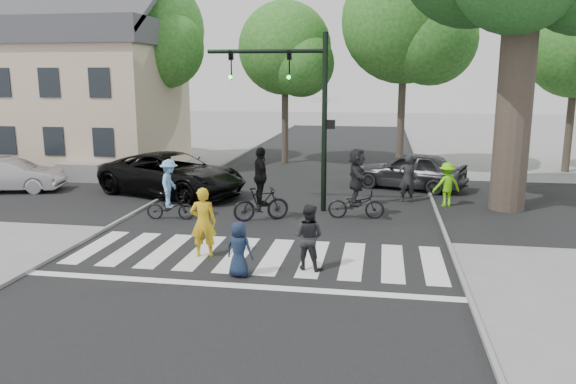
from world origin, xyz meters
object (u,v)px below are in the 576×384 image
pedestrian_adult (308,237)px  cyclist_mid (261,191)px  traffic_signal (300,97)px  cyclist_left (170,194)px  car_suv (173,174)px  car_grey (410,170)px  pedestrian_child (239,249)px  car_silver (9,175)px  cyclist_right (357,188)px  pedestrian_woman (203,222)px

pedestrian_adult → cyclist_mid: 4.84m
traffic_signal → cyclist_left: size_ratio=3.03×
pedestrian_adult → cyclist_mid: size_ratio=0.67×
cyclist_left → pedestrian_adult: bearing=-38.4°
pedestrian_adult → cyclist_left: (-5.05, 4.00, 0.05)m
car_suv → car_grey: (9.19, 2.86, -0.06)m
car_suv → car_grey: size_ratio=1.32×
cyclist_left → cyclist_mid: cyclist_mid is taller
traffic_signal → pedestrian_child: size_ratio=4.54×
cyclist_mid → car_silver: 11.36m
cyclist_right → car_grey: size_ratio=0.51×
cyclist_mid → pedestrian_woman: bearing=-99.9°
cyclist_right → car_silver: (-14.00, 2.05, -0.36)m
pedestrian_woman → cyclist_left: cyclist_left is taller
cyclist_mid → traffic_signal: bearing=58.8°
traffic_signal → cyclist_right: size_ratio=2.59×
cyclist_mid → pedestrian_adult: bearing=-64.1°
traffic_signal → car_suv: traffic_signal is taller
traffic_signal → cyclist_right: 3.60m
cyclist_mid → car_grey: bearing=51.2°
traffic_signal → cyclist_right: (2.01, -0.85, -2.87)m
traffic_signal → car_suv: size_ratio=1.00×
pedestrian_woman → car_suv: pedestrian_woman is taller
traffic_signal → cyclist_left: 5.36m
pedestrian_woman → cyclist_mid: (0.67, 3.85, 0.07)m
cyclist_right → car_suv: bearing=161.0°
traffic_signal → cyclist_left: bearing=-153.0°
pedestrian_child → cyclist_mid: cyclist_mid is taller
pedestrian_woman → pedestrian_child: bearing=124.0°
cyclist_mid → car_suv: size_ratio=0.40×
pedestrian_woman → cyclist_right: size_ratio=0.79×
cyclist_left → cyclist_mid: bearing=6.9°
pedestrian_woman → pedestrian_adult: bearing=159.0°
pedestrian_child → car_silver: size_ratio=0.32×
traffic_signal → pedestrian_woman: size_ratio=3.29×
pedestrian_child → cyclist_mid: size_ratio=0.55×
traffic_signal → pedestrian_child: traffic_signal is taller
car_silver → traffic_signal: bearing=-108.7°
traffic_signal → cyclist_left: (-3.93, -2.00, -3.04)m
cyclist_mid → car_silver: bearing=165.5°
traffic_signal → car_silver: bearing=174.3°
pedestrian_child → cyclist_mid: bearing=-72.3°
car_suv → pedestrian_child: bearing=-129.0°
cyclist_left → cyclist_right: size_ratio=0.85×
traffic_signal → car_suv: bearing=162.6°
cyclist_left → car_suv: (-1.31, 3.65, -0.02)m
traffic_signal → car_grey: bearing=48.8°
cyclist_mid → car_grey: 7.90m
car_silver → cyclist_left: bearing=-124.7°
pedestrian_adult → car_suv: size_ratio=0.27×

